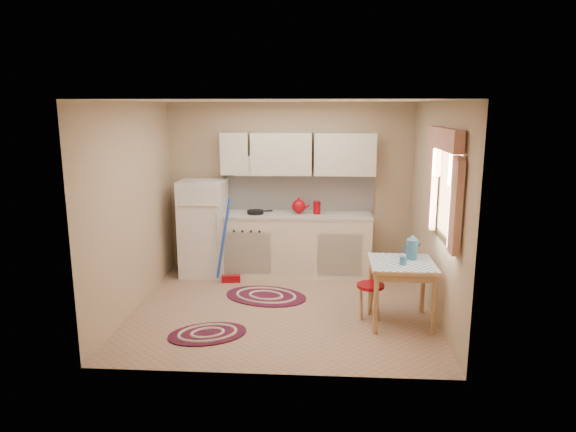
% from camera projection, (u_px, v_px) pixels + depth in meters
% --- Properties ---
extents(room_shell, '(3.64, 3.60, 2.52)m').
position_uv_depth(room_shell, '(296.00, 177.00, 6.22)').
color(room_shell, '#A18167').
rests_on(room_shell, ground).
extents(fridge, '(0.65, 0.60, 1.40)m').
position_uv_depth(fridge, '(204.00, 228.00, 7.48)').
color(fridge, silver).
rests_on(fridge, ground).
extents(broom, '(0.29, 0.15, 1.20)m').
position_uv_depth(broom, '(230.00, 241.00, 7.13)').
color(broom, blue).
rests_on(broom, ground).
extents(base_cabinets, '(2.25, 0.60, 0.88)m').
position_uv_depth(base_cabinets, '(293.00, 246.00, 7.51)').
color(base_cabinets, beige).
rests_on(base_cabinets, ground).
extents(countertop, '(2.27, 0.62, 0.04)m').
position_uv_depth(countertop, '(293.00, 215.00, 7.41)').
color(countertop, '#B1AFA8').
rests_on(countertop, base_cabinets).
extents(frying_pan, '(0.31, 0.31, 0.05)m').
position_uv_depth(frying_pan, '(255.00, 212.00, 7.38)').
color(frying_pan, black).
rests_on(frying_pan, countertop).
extents(red_kettle, '(0.26, 0.24, 0.22)m').
position_uv_depth(red_kettle, '(299.00, 206.00, 7.38)').
color(red_kettle, '#91050E').
rests_on(red_kettle, countertop).
extents(red_canister, '(0.13, 0.13, 0.16)m').
position_uv_depth(red_canister, '(317.00, 208.00, 7.37)').
color(red_canister, '#91050E').
rests_on(red_canister, countertop).
extents(table, '(0.72, 0.72, 0.72)m').
position_uv_depth(table, '(401.00, 293.00, 5.83)').
color(table, tan).
rests_on(table, ground).
extents(stool, '(0.39, 0.39, 0.42)m').
position_uv_depth(stool, '(370.00, 301.00, 5.98)').
color(stool, '#91050E').
rests_on(stool, ground).
extents(coffee_pot, '(0.16, 0.14, 0.31)m').
position_uv_depth(coffee_pot, '(412.00, 247.00, 5.83)').
color(coffee_pot, '#2A5B83').
rests_on(coffee_pot, table).
extents(mug, '(0.10, 0.10, 0.10)m').
position_uv_depth(mug, '(403.00, 261.00, 5.65)').
color(mug, '#2A5B83').
rests_on(mug, table).
extents(rug_center, '(1.23, 0.98, 0.02)m').
position_uv_depth(rug_center, '(266.00, 296.00, 6.71)').
color(rug_center, maroon).
rests_on(rug_center, ground).
extents(rug_left, '(1.01, 0.84, 0.02)m').
position_uv_depth(rug_left, '(208.00, 334.00, 5.60)').
color(rug_left, maroon).
rests_on(rug_left, ground).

